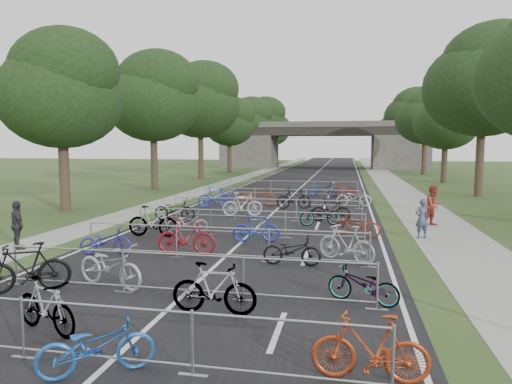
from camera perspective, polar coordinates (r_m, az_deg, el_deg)
ground at (r=8.52m, az=-18.31°, el=-20.07°), size 200.00×200.00×0.00m
road at (r=56.87m, az=7.44°, el=2.22°), size 11.00×140.00×0.01m
sidewalk_right at (r=56.88m, az=15.51°, el=2.06°), size 3.00×140.00×0.01m
sidewalk_left at (r=57.87m, az=0.01°, el=2.34°), size 2.00×140.00×0.01m
lane_markings at (r=56.87m, az=7.44°, el=2.22°), size 0.12×140.00×0.00m
overpass_bridge at (r=71.72m, az=8.32°, el=5.80°), size 31.00×8.00×7.05m
tree_left_0 at (r=27.38m, az=-23.12°, el=11.37°), size 6.72×6.72×10.25m
tree_left_1 at (r=37.94m, az=-12.68°, el=11.30°), size 7.56×7.56×11.53m
tree_right_1 at (r=35.99m, az=26.76°, el=12.07°), size 8.18×8.18×12.47m
tree_left_2 at (r=49.18m, az=-6.90°, el=11.11°), size 8.40×8.40×12.81m
tree_right_2 at (r=47.49m, az=22.81°, el=8.24°), size 6.16×6.16×9.39m
tree_left_3 at (r=60.57m, az=-3.28°, el=8.63°), size 6.72×6.72×10.25m
tree_right_3 at (r=59.35m, az=20.55°, el=8.73°), size 7.17×7.17×10.93m
tree_left_4 at (r=72.27m, az=-0.85°, el=8.86°), size 7.56×7.56×11.53m
tree_right_4 at (r=71.26m, az=19.04°, el=9.05°), size 8.18×8.18×12.47m
tree_left_5 at (r=84.06m, az=0.91°, el=9.01°), size 8.40×8.40×12.81m
tree_right_5 at (r=83.08m, az=17.90°, el=7.26°), size 6.16×6.16×9.39m
tree_left_6 at (r=95.81m, az=2.22°, el=7.66°), size 6.72×6.72×10.25m
tree_right_6 at (r=95.04m, az=17.10°, el=7.68°), size 7.17×7.17×10.93m
barrier_row_0 at (r=8.30m, az=-18.44°, el=-16.68°), size 9.70×0.08×1.10m
barrier_row_1 at (r=11.38m, az=-9.27°, el=-10.19°), size 9.70×0.08×1.10m
barrier_row_2 at (r=14.69m, az=-4.29°, el=-6.42°), size 9.70×0.08×1.10m
barrier_row_3 at (r=18.31m, az=-1.07°, el=-3.93°), size 9.70×0.08×1.10m
barrier_row_4 at (r=22.19m, az=1.16°, el=-2.18°), size 9.70×0.08×1.10m
barrier_row_5 at (r=27.08m, az=3.04°, el=-0.70°), size 9.70×0.08×1.10m
barrier_row_6 at (r=33.00m, az=4.56°, el=0.49°), size 9.70×0.08×1.10m
bike_1 at (r=10.07m, az=-24.79°, el=-12.84°), size 1.88×1.14×1.09m
bike_2 at (r=8.10m, az=-19.34°, el=-17.74°), size 1.92×1.50×0.97m
bike_3 at (r=7.68m, az=14.11°, el=-18.44°), size 1.83×0.52×1.10m
bike_4 at (r=12.86m, az=-26.79°, el=-8.48°), size 2.10×1.55×1.25m
bike_5 at (r=12.51m, az=-17.75°, el=-8.79°), size 2.29×1.39×1.14m
bike_6 at (r=10.16m, az=-5.27°, el=-11.98°), size 1.90×0.55×1.14m
bike_7 at (r=11.07m, az=13.22°, el=-11.25°), size 1.81×1.13×0.90m
bike_8 at (r=16.24m, az=-18.30°, el=-5.88°), size 1.79×1.02×0.89m
bike_9 at (r=15.49m, az=-8.70°, el=-5.62°), size 2.02×0.66×1.20m
bike_10 at (r=14.07m, az=4.51°, el=-7.31°), size 1.78×0.64×0.93m
bike_11 at (r=14.63m, az=11.23°, el=-6.38°), size 1.99×1.48×1.19m
bike_12 at (r=18.69m, az=-12.76°, el=-3.63°), size 2.08×0.60×1.25m
bike_13 at (r=19.19m, az=-8.58°, el=-3.83°), size 1.80×1.02×0.90m
bike_14 at (r=17.27m, az=0.03°, el=-4.56°), size 1.85×0.86×1.07m
bike_15 at (r=18.68m, az=12.49°, el=-4.03°), size 1.99×1.18×0.99m
bike_16 at (r=22.47m, az=-10.13°, el=-2.20°), size 2.05×0.75×1.07m
bike_17 at (r=23.38m, az=-1.71°, el=-1.59°), size 2.13×1.05×1.23m
bike_18 at (r=20.95m, az=8.09°, el=-2.82°), size 2.05×1.39×1.02m
bike_19 at (r=22.08m, az=9.32°, el=-2.26°), size 1.88×0.60×1.12m
bike_20 at (r=26.92m, az=-5.16°, el=-0.65°), size 2.03×1.34×1.19m
bike_21 at (r=27.41m, az=0.29°, el=-0.59°), size 2.16×0.86×1.11m
bike_22 at (r=26.16m, az=4.76°, el=-0.82°), size 2.09×1.23×1.21m
bike_23 at (r=27.74m, az=12.15°, el=-0.68°), size 2.12×0.93×1.08m
bike_26 at (r=32.51m, az=8.34°, el=0.35°), size 2.05×0.73×1.07m
bike_27 at (r=32.82m, az=10.88°, el=0.35°), size 1.78×0.54×1.06m
pedestrian_a at (r=19.10m, az=20.02°, el=-3.16°), size 0.68×0.58×1.57m
pedestrian_b at (r=22.22m, az=21.29°, el=-1.62°), size 1.12×1.10×1.82m
pedestrian_c at (r=18.09m, az=-27.66°, el=-3.74°), size 1.06×0.93×1.72m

